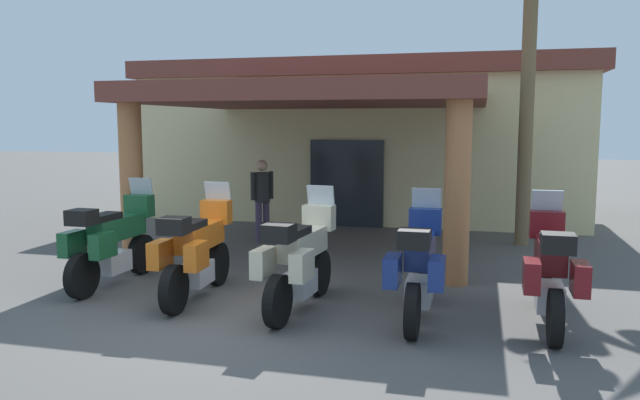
{
  "coord_description": "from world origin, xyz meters",
  "views": [
    {
      "loc": [
        3.51,
        -7.21,
        2.49
      ],
      "look_at": [
        0.62,
        2.88,
        1.2
      ],
      "focal_mm": 34.95,
      "sensor_mm": 36.0,
      "label": 1
    }
  ],
  "objects_px": {
    "motorcycle_green": "(112,241)",
    "motorcycle_orange": "(196,251)",
    "motorcycle_blue": "(419,266)",
    "palm_tree_near_portico": "(531,13)",
    "motorcycle_cream": "(300,259)",
    "pedestrian": "(262,195)",
    "motel_building": "(367,137)",
    "motorcycle_maroon": "(551,271)"
  },
  "relations": [
    {
      "from": "motorcycle_green",
      "to": "motorcycle_maroon",
      "type": "distance_m",
      "value": 6.32
    },
    {
      "from": "motorcycle_blue",
      "to": "pedestrian",
      "type": "distance_m",
      "value": 5.8
    },
    {
      "from": "motorcycle_green",
      "to": "motorcycle_maroon",
      "type": "xyz_separation_m",
      "value": [
        6.32,
        -0.2,
        0.0
      ]
    },
    {
      "from": "motorcycle_maroon",
      "to": "motel_building",
      "type": "bearing_deg",
      "value": 23.79
    },
    {
      "from": "pedestrian",
      "to": "motel_building",
      "type": "bearing_deg",
      "value": 117.2
    },
    {
      "from": "motorcycle_blue",
      "to": "palm_tree_near_portico",
      "type": "relative_size",
      "value": 0.35
    },
    {
      "from": "motorcycle_green",
      "to": "pedestrian",
      "type": "xyz_separation_m",
      "value": [
        0.92,
        3.97,
        0.31
      ]
    },
    {
      "from": "motorcycle_green",
      "to": "motorcycle_maroon",
      "type": "bearing_deg",
      "value": -91.81
    },
    {
      "from": "motorcycle_cream",
      "to": "palm_tree_near_portico",
      "type": "bearing_deg",
      "value": -25.15
    },
    {
      "from": "motorcycle_orange",
      "to": "motorcycle_cream",
      "type": "bearing_deg",
      "value": -98.51
    },
    {
      "from": "motorcycle_green",
      "to": "motorcycle_cream",
      "type": "relative_size",
      "value": 1.0
    },
    {
      "from": "pedestrian",
      "to": "motorcycle_green",
      "type": "bearing_deg",
      "value": -63.23
    },
    {
      "from": "motel_building",
      "to": "motorcycle_maroon",
      "type": "relative_size",
      "value": 5.35
    },
    {
      "from": "motel_building",
      "to": "motorcycle_green",
      "type": "relative_size",
      "value": 5.35
    },
    {
      "from": "palm_tree_near_portico",
      "to": "motorcycle_blue",
      "type": "bearing_deg",
      "value": -104.64
    },
    {
      "from": "motorcycle_green",
      "to": "motel_building",
      "type": "bearing_deg",
      "value": -12.89
    },
    {
      "from": "motorcycle_cream",
      "to": "motorcycle_blue",
      "type": "relative_size",
      "value": 1.0
    },
    {
      "from": "pedestrian",
      "to": "motorcycle_maroon",
      "type": "bearing_deg",
      "value": 2.2
    },
    {
      "from": "motorcycle_blue",
      "to": "motorcycle_maroon",
      "type": "xyz_separation_m",
      "value": [
        1.58,
        0.18,
        0.0
      ]
    },
    {
      "from": "motorcycle_cream",
      "to": "motorcycle_green",
      "type": "bearing_deg",
      "value": 85.48
    },
    {
      "from": "motorcycle_cream",
      "to": "motorcycle_maroon",
      "type": "bearing_deg",
      "value": -82.56
    },
    {
      "from": "motorcycle_green",
      "to": "motorcycle_orange",
      "type": "bearing_deg",
      "value": -100.8
    },
    {
      "from": "motel_building",
      "to": "motorcycle_green",
      "type": "bearing_deg",
      "value": -104.3
    },
    {
      "from": "motel_building",
      "to": "pedestrian",
      "type": "height_order",
      "value": "motel_building"
    },
    {
      "from": "motorcycle_blue",
      "to": "motorcycle_maroon",
      "type": "relative_size",
      "value": 1.0
    },
    {
      "from": "motorcycle_green",
      "to": "motorcycle_blue",
      "type": "height_order",
      "value": "same"
    },
    {
      "from": "motorcycle_green",
      "to": "palm_tree_near_portico",
      "type": "height_order",
      "value": "palm_tree_near_portico"
    },
    {
      "from": "motorcycle_cream",
      "to": "pedestrian",
      "type": "bearing_deg",
      "value": 30.18
    },
    {
      "from": "motorcycle_orange",
      "to": "motorcycle_blue",
      "type": "distance_m",
      "value": 3.16
    },
    {
      "from": "motel_building",
      "to": "palm_tree_near_portico",
      "type": "relative_size",
      "value": 1.88
    },
    {
      "from": "motel_building",
      "to": "motorcycle_cream",
      "type": "height_order",
      "value": "motel_building"
    },
    {
      "from": "pedestrian",
      "to": "palm_tree_near_portico",
      "type": "distance_m",
      "value": 6.53
    },
    {
      "from": "motel_building",
      "to": "motorcycle_orange",
      "type": "xyz_separation_m",
      "value": [
        -0.5,
        -9.42,
        -1.41
      ]
    },
    {
      "from": "motel_building",
      "to": "motorcycle_green",
      "type": "height_order",
      "value": "motel_building"
    },
    {
      "from": "motorcycle_green",
      "to": "motorcycle_cream",
      "type": "height_order",
      "value": "same"
    },
    {
      "from": "motorcycle_cream",
      "to": "motorcycle_maroon",
      "type": "distance_m",
      "value": 3.17
    },
    {
      "from": "motorcycle_cream",
      "to": "motorcycle_blue",
      "type": "xyz_separation_m",
      "value": [
        1.58,
        0.05,
        0.0
      ]
    },
    {
      "from": "motorcycle_cream",
      "to": "pedestrian",
      "type": "relative_size",
      "value": 1.27
    },
    {
      "from": "motel_building",
      "to": "palm_tree_near_portico",
      "type": "distance_m",
      "value": 6.24
    },
    {
      "from": "motorcycle_green",
      "to": "pedestrian",
      "type": "distance_m",
      "value": 4.09
    },
    {
      "from": "motorcycle_maroon",
      "to": "motorcycle_green",
      "type": "bearing_deg",
      "value": 87.53
    },
    {
      "from": "motorcycle_orange",
      "to": "palm_tree_near_portico",
      "type": "height_order",
      "value": "palm_tree_near_portico"
    }
  ]
}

